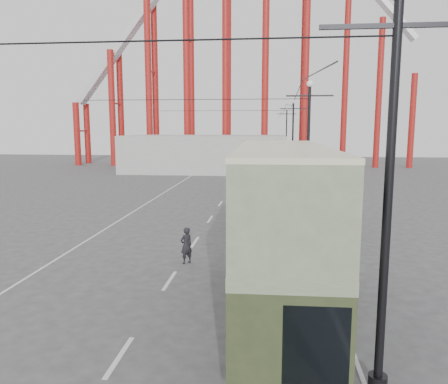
# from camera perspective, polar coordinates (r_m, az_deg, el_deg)

# --- Properties ---
(ground) EXTENTS (160.00, 160.00, 0.00)m
(ground) POSITION_cam_1_polar(r_m,az_deg,el_deg) (14.51, -6.85, -16.96)
(ground) COLOR #454547
(ground) RESTS_ON ground
(road_markings) EXTENTS (12.52, 120.00, 0.01)m
(road_markings) POSITION_cam_1_polar(r_m,az_deg,el_deg) (33.27, -0.71, -2.23)
(road_markings) COLOR silver
(road_markings) RESTS_ON ground
(lamp_post_near) EXTENTS (3.20, 0.44, 10.80)m
(lamp_post_near) POSITION_cam_1_polar(r_m,az_deg,el_deg) (10.21, 21.61, 17.13)
(lamp_post_near) COLOR black
(lamp_post_near) RESTS_ON ground
(lamp_post_mid) EXTENTS (3.20, 0.44, 9.32)m
(lamp_post_mid) POSITION_cam_1_polar(r_m,az_deg,el_deg) (30.89, 10.93, 5.52)
(lamp_post_mid) COLOR black
(lamp_post_mid) RESTS_ON ground
(lamp_post_far) EXTENTS (3.20, 0.44, 9.32)m
(lamp_post_far) POSITION_cam_1_polar(r_m,az_deg,el_deg) (52.83, 8.96, 6.77)
(lamp_post_far) COLOR black
(lamp_post_far) RESTS_ON ground
(lamp_post_distant) EXTENTS (3.20, 0.44, 9.32)m
(lamp_post_distant) POSITION_cam_1_polar(r_m,az_deg,el_deg) (74.81, 8.14, 7.29)
(lamp_post_distant) COLOR black
(lamp_post_distant) RESTS_ON ground
(roller_coaster) EXTENTS (52.95, 5.00, 55.48)m
(roller_coaster) POSITION_cam_1_polar(r_m,az_deg,el_deg) (71.82, 1.66, 22.00)
(roller_coaster) COLOR maroon
(roller_coaster) RESTS_ON ground
(fairground_shed) EXTENTS (22.00, 10.00, 5.00)m
(fairground_shed) POSITION_cam_1_polar(r_m,az_deg,el_deg) (60.54, -2.49, 5.02)
(fairground_shed) COLOR #A7A8A2
(fairground_shed) RESTS_ON ground
(double_decker_bus) EXTENTS (2.83, 10.54, 5.64)m
(double_decker_bus) POSITION_cam_1_polar(r_m,az_deg,el_deg) (14.01, 7.47, -4.21)
(double_decker_bus) COLOR #2F3A1F
(double_decker_bus) RESTS_ON ground
(single_decker_green) EXTENTS (2.62, 10.82, 3.05)m
(single_decker_green) POSITION_cam_1_polar(r_m,az_deg,el_deg) (28.14, 7.85, -0.75)
(single_decker_green) COLOR #707D5B
(single_decker_green) RESTS_ON ground
(single_decker_cream) EXTENTS (2.56, 9.88, 3.07)m
(single_decker_cream) POSITION_cam_1_polar(r_m,az_deg,el_deg) (41.65, 6.24, 2.30)
(single_decker_cream) COLOR beige
(single_decker_cream) RESTS_ON ground
(pedestrian) EXTENTS (0.72, 0.72, 1.69)m
(pedestrian) POSITION_cam_1_polar(r_m,az_deg,el_deg) (20.18, -4.95, -6.96)
(pedestrian) COLOR black
(pedestrian) RESTS_ON ground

